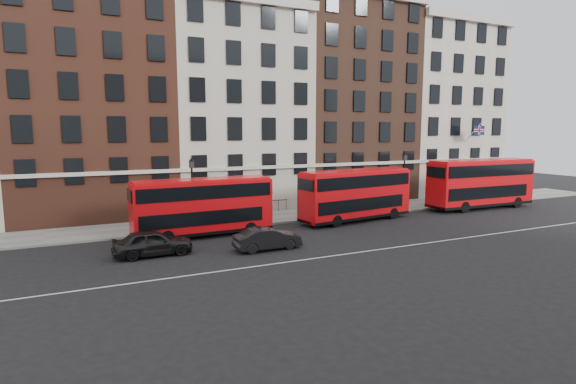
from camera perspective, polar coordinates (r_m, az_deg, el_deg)
name	(u,v)px	position (r m, az deg, el deg)	size (l,w,h in m)	color
ground	(324,247)	(29.33, 4.60, -7.00)	(120.00, 120.00, 0.00)	black
pavement	(263,218)	(38.55, -3.17, -3.28)	(80.00, 5.00, 0.15)	gray
kerb	(275,223)	(36.29, -1.68, -3.97)	(80.00, 0.30, 0.16)	gray
road_centre_line	(340,255)	(27.68, 6.68, -7.92)	(70.00, 0.12, 0.01)	white
building_terrace	(231,102)	(44.75, -7.25, 11.28)	(64.00, 11.95, 22.00)	#B2AC9A
bus_b	(203,206)	(32.30, -10.80, -1.72)	(9.91, 2.72, 4.13)	red
bus_c	(356,194)	(37.53, 8.57, -0.22)	(10.41, 3.79, 4.28)	red
bus_d	(481,182)	(46.93, 23.26, 1.13)	(11.32, 2.93, 4.74)	red
car_rear	(153,243)	(28.36, -16.80, -6.17)	(1.88, 4.67, 1.59)	black
car_front	(268,238)	(28.57, -2.60, -5.92)	(1.50, 4.30, 1.42)	black
lamp_post_left	(192,190)	(34.31, -12.05, 0.26)	(0.44, 0.44, 5.33)	black
lamp_post_right	(404,178)	(43.26, 14.51, 1.72)	(0.44, 0.44, 5.33)	black
traffic_light	(463,181)	(48.59, 21.38, 1.32)	(0.25, 0.45, 3.27)	black
iron_railings	(254,207)	(40.46, -4.34, -1.94)	(6.60, 0.06, 1.00)	black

